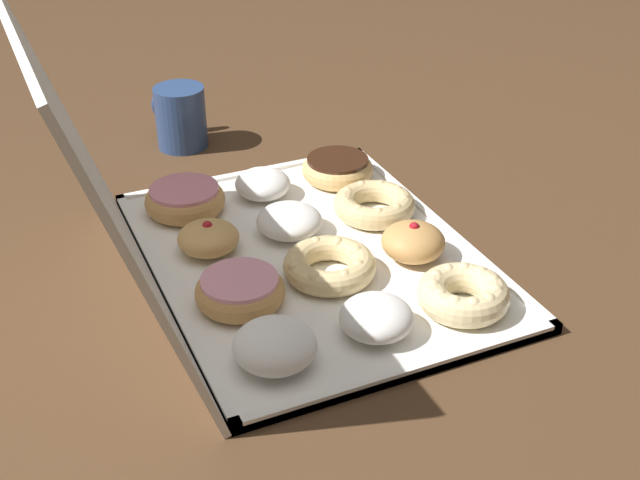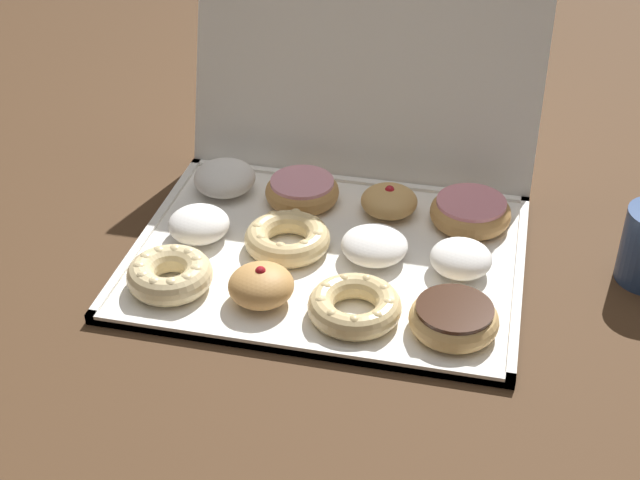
{
  "view_description": "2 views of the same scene",
  "coord_description": "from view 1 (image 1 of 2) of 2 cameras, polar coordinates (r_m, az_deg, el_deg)",
  "views": [
    {
      "loc": [
        -0.84,
        0.37,
        0.59
      ],
      "look_at": [
        -0.03,
        -0.0,
        0.05
      ],
      "focal_mm": 46.38,
      "sensor_mm": 36.0,
      "label": 1
    },
    {
      "loc": [
        0.22,
        -0.99,
        0.72
      ],
      "look_at": [
        -0.01,
        -0.02,
        0.04
      ],
      "focal_mm": 51.36,
      "sensor_mm": 36.0,
      "label": 2
    }
  ],
  "objects": [
    {
      "name": "coffee_mug",
      "position": [
        1.41,
        -9.63,
        8.49
      ],
      "size": [
        0.1,
        0.08,
        0.1
      ],
      "color": "navy",
      "rests_on": "ground"
    },
    {
      "name": "powdered_filled_donut_6",
      "position": [
        1.12,
        -2.14,
        1.34
      ],
      "size": [
        0.09,
        0.09,
        0.04
      ],
      "color": "white",
      "rests_on": "donut_box"
    },
    {
      "name": "chocolate_frosted_donut_3",
      "position": [
        1.27,
        1.22,
        4.96
      ],
      "size": [
        0.11,
        0.11,
        0.04
      ],
      "color": "#E5B770",
      "rests_on": "donut_box"
    },
    {
      "name": "donut_box",
      "position": [
        1.09,
        -0.58,
        -1.25
      ],
      "size": [
        0.52,
        0.4,
        0.01
      ],
      "color": "white",
      "rests_on": "ground"
    },
    {
      "name": "box_lid_open",
      "position": [
        0.94,
        -15.54,
        4.51
      ],
      "size": [
        0.52,
        0.12,
        0.37
      ],
      "primitive_type": "cube",
      "rotation": [
        1.27,
        0.0,
        0.0
      ],
      "color": "white",
      "rests_on": "ground"
    },
    {
      "name": "cruller_donut_0",
      "position": [
        0.99,
        9.85,
        -3.65
      ],
      "size": [
        0.11,
        0.11,
        0.04
      ],
      "color": "beige",
      "rests_on": "donut_box"
    },
    {
      "name": "cruller_donut_5",
      "position": [
        1.03,
        0.44,
        -1.78
      ],
      "size": [
        0.12,
        0.12,
        0.03
      ],
      "color": "#EACC8C",
      "rests_on": "donut_box"
    },
    {
      "name": "powdered_filled_donut_7",
      "position": [
        1.22,
        -3.8,
        3.92
      ],
      "size": [
        0.08,
        0.08,
        0.04
      ],
      "color": "white",
      "rests_on": "donut_box"
    },
    {
      "name": "pink_frosted_donut_9",
      "position": [
        0.99,
        -5.54,
        -3.48
      ],
      "size": [
        0.11,
        0.11,
        0.04
      ],
      "color": "tan",
      "rests_on": "donut_box"
    },
    {
      "name": "powdered_filled_donut_4",
      "position": [
        0.94,
        3.79,
        -5.38
      ],
      "size": [
        0.09,
        0.09,
        0.04
      ],
      "color": "white",
      "rests_on": "donut_box"
    },
    {
      "name": "cruller_donut_2",
      "position": [
        1.17,
        3.76,
        2.48
      ],
      "size": [
        0.12,
        0.12,
        0.03
      ],
      "color": "#EACC8C",
      "rests_on": "donut_box"
    },
    {
      "name": "jelly_filled_donut_10",
      "position": [
        1.09,
        -7.71,
        0.14
      ],
      "size": [
        0.08,
        0.08,
        0.05
      ],
      "color": "tan",
      "rests_on": "donut_box"
    },
    {
      "name": "powdered_filled_donut_8",
      "position": [
        0.89,
        -3.14,
        -7.28
      ],
      "size": [
        0.09,
        0.09,
        0.05
      ],
      "color": "white",
      "rests_on": "donut_box"
    },
    {
      "name": "pink_frosted_donut_11",
      "position": [
        1.19,
        -9.3,
        2.8
      ],
      "size": [
        0.11,
        0.11,
        0.04
      ],
      "color": "tan",
      "rests_on": "donut_box"
    },
    {
      "name": "jelly_filled_donut_1",
      "position": [
        1.08,
        6.45,
        -0.12
      ],
      "size": [
        0.08,
        0.08,
        0.05
      ],
      "color": "tan",
      "rests_on": "donut_box"
    },
    {
      "name": "ground_plane",
      "position": [
        1.09,
        -0.58,
        -1.48
      ],
      "size": [
        3.0,
        3.0,
        0.0
      ],
      "primitive_type": "plane",
      "color": "#4C331E"
    }
  ]
}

